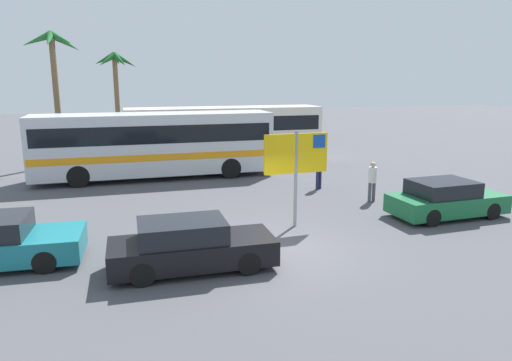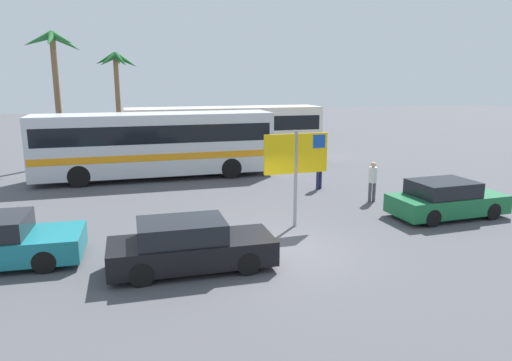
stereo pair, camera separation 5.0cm
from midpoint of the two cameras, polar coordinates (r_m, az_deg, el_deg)
ground at (r=13.69m, az=2.49°, el=-8.46°), size 120.00×120.00×0.00m
bus_front_coach at (r=23.60m, az=-12.20°, el=4.56°), size 11.38×2.52×3.17m
bus_rear_coach at (r=28.00m, az=-3.90°, el=5.99°), size 11.38×2.52×3.17m
ferry_sign at (r=15.39m, az=4.94°, el=2.81°), size 2.20×0.14×3.20m
car_green at (r=18.02m, az=21.88°, el=-2.13°), size 4.15×1.94×1.32m
car_black at (r=12.33m, az=-8.12°, el=-7.83°), size 4.24×1.71×1.32m
pedestrian_by_bus at (r=21.02m, az=7.56°, el=1.69°), size 0.32×0.32×1.72m
pedestrian_crossing_lot at (r=19.24m, az=13.82°, el=0.24°), size 0.32×0.32×1.61m
palm_tree_seaside at (r=32.91m, az=-16.66°, el=12.25°), size 2.89×2.92×6.50m
palm_tree_inland at (r=28.83m, az=-23.33°, el=13.64°), size 3.07×3.09×7.35m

